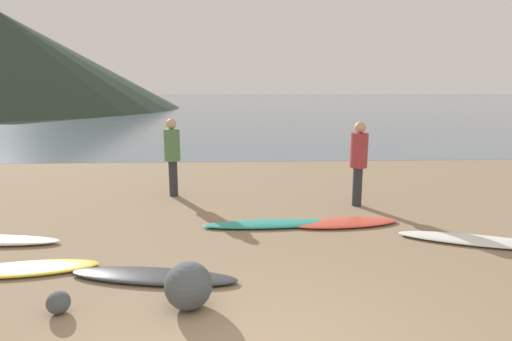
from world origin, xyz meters
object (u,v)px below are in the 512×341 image
at_px(surfboard_4, 273,224).
at_px(person_0, 359,157).
at_px(surfboard_3, 154,276).
at_px(surfboard_6, 479,241).
at_px(surfboard_5, 344,223).
at_px(beach_rock_near, 188,286).
at_px(beach_rock_far, 58,302).
at_px(person_1, 172,151).
at_px(surfboard_2, 25,269).

bearing_deg(surfboard_4, person_0, 30.75).
distance_m(surfboard_3, surfboard_4, 2.67).
bearing_deg(surfboard_6, surfboard_4, -177.37).
distance_m(surfboard_3, surfboard_5, 3.65).
relative_size(surfboard_6, beach_rock_near, 4.54).
distance_m(person_0, beach_rock_far, 6.10).
bearing_deg(person_1, surfboard_2, 109.37).
distance_m(surfboard_3, person_0, 4.95).
height_order(surfboard_5, beach_rock_near, beach_rock_near).
distance_m(person_0, person_1, 4.04).
distance_m(surfboard_4, beach_rock_near, 3.03).
relative_size(surfboard_2, surfboard_5, 0.97).
distance_m(surfboard_4, person_1, 3.18).
distance_m(surfboard_4, beach_rock_far, 3.85).
bearing_deg(surfboard_6, person_1, 168.35).
bearing_deg(beach_rock_near, person_0, 52.85).
bearing_deg(surfboard_2, beach_rock_far, -58.95).
relative_size(surfboard_6, beach_rock_far, 9.61).
xyz_separation_m(surfboard_2, surfboard_3, (1.78, -0.32, 0.01)).
bearing_deg(person_1, beach_rock_far, 123.26).
height_order(surfboard_5, beach_rock_far, beach_rock_far).
bearing_deg(surfboard_3, person_1, 104.27).
xyz_separation_m(surfboard_2, beach_rock_near, (2.31, -1.06, 0.23)).
xyz_separation_m(surfboard_5, person_0, (0.56, 1.22, 0.99)).
relative_size(person_0, beach_rock_near, 3.24).
bearing_deg(surfboard_3, person_0, 52.09).
relative_size(surfboard_3, surfboard_6, 0.91).
bearing_deg(surfboard_4, person_1, 130.13).
relative_size(surfboard_2, surfboard_4, 0.77).
bearing_deg(person_0, beach_rock_far, 106.74).
relative_size(surfboard_6, person_0, 1.40).
xyz_separation_m(surfboard_4, person_1, (-2.06, 2.22, 0.98)).
relative_size(surfboard_3, beach_rock_near, 4.12).
xyz_separation_m(surfboard_4, person_0, (1.86, 1.23, 0.99)).
relative_size(surfboard_4, beach_rock_near, 4.60).
height_order(surfboard_3, surfboard_6, surfboard_3).
height_order(surfboard_6, person_0, person_0).
distance_m(surfboard_6, beach_rock_near, 4.76).
distance_m(beach_rock_near, beach_rock_far, 1.43).
relative_size(surfboard_2, surfboard_3, 0.86).
distance_m(surfboard_2, person_0, 6.19).
bearing_deg(surfboard_6, surfboard_3, -148.29).
bearing_deg(beach_rock_far, person_0, 42.36).
height_order(surfboard_6, beach_rock_near, beach_rock_near).
relative_size(surfboard_4, surfboard_6, 1.01).
distance_m(surfboard_6, beach_rock_far, 6.10).
bearing_deg(beach_rock_far, surfboard_3, 42.01).
distance_m(surfboard_5, beach_rock_far, 4.83).
bearing_deg(surfboard_2, surfboard_6, -1.40).
distance_m(surfboard_3, surfboard_6, 5.05).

